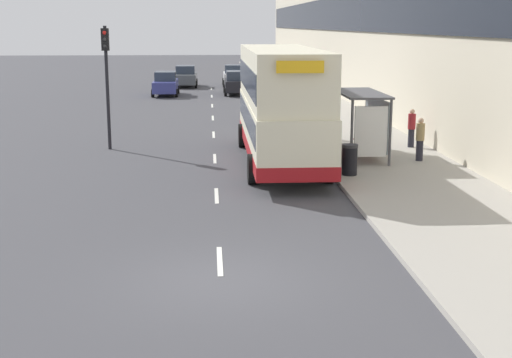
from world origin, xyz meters
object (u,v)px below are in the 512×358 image
car_1 (185,76)px  car_3 (234,76)px  pedestrian_2 (312,117)px  double_decker_bus_near (281,103)px  car_2 (237,83)px  pedestrian_1 (412,128)px  pedestrian_at_shelter (420,139)px  car_0 (166,84)px  litter_bin (350,160)px  bus_shelter (366,113)px  traffic_light_far_kerb (106,67)px

car_1 → car_3: car_3 is taller
car_3 → pedestrian_2: (2.51, -29.31, 0.16)m
double_decker_bus_near → car_2: double_decker_bus_near is taller
car_1 → pedestrian_1: (10.35, -31.61, 0.08)m
pedestrian_at_shelter → car_0: bearing=112.1°
litter_bin → car_1: bearing=100.3°
car_3 → pedestrian_1: (6.25, -32.25, 0.08)m
pedestrian_1 → litter_bin: 6.52m
pedestrian_1 → litter_bin: bearing=-124.1°
car_0 → pedestrian_at_shelter: 29.44m
car_1 → litter_bin: (6.70, -37.00, -0.20)m
pedestrian_2 → pedestrian_1: bearing=-38.2°
bus_shelter → car_2: bus_shelter is taller
car_2 → litter_bin: size_ratio=4.19×
pedestrian_at_shelter → pedestrian_1: pedestrian_at_shelter is taller
car_0 → car_1: 7.43m
bus_shelter → pedestrian_at_shelter: (1.91, -0.75, -0.91)m
double_decker_bus_near → car_3: size_ratio=2.93×
car_0 → car_3: size_ratio=1.13×
double_decker_bus_near → car_1: bearing=97.7°
traffic_light_far_kerb → car_0: bearing=87.5°
double_decker_bus_near → litter_bin: bearing=-54.4°
pedestrian_2 → bus_shelter: bearing=-75.8°
double_decker_bus_near → car_3: double_decker_bus_near is taller
car_1 → car_2: (4.05, -6.94, -0.00)m
bus_shelter → pedestrian_1: size_ratio=2.63×
car_0 → car_1: size_ratio=1.00×
litter_bin → pedestrian_2: bearing=90.6°
car_0 → pedestrian_2: size_ratio=2.46×
car_2 → car_3: bearing=89.6°
litter_bin → traffic_light_far_kerb: 11.39m
car_0 → traffic_light_far_kerb: 23.36m
car_1 → litter_bin: 37.60m
litter_bin → double_decker_bus_near: bearing=125.6°
car_2 → litter_bin: (2.65, -30.06, -0.20)m
bus_shelter → car_0: 28.09m
pedestrian_at_shelter → traffic_light_far_kerb: bearing=161.3°
pedestrian_at_shelter → pedestrian_1: size_ratio=1.01×
car_3 → pedestrian_2: pedestrian_2 is taller
car_3 → pedestrian_at_shelter: car_3 is taller
pedestrian_1 → double_decker_bus_near: bearing=-156.5°
bus_shelter → traffic_light_far_kerb: traffic_light_far_kerb is taller
car_1 → car_3: (4.10, 0.64, 0.01)m
double_decker_bus_near → pedestrian_at_shelter: bearing=-5.5°
car_3 → pedestrian_at_shelter: (5.73, -35.25, 0.09)m
double_decker_bus_near → traffic_light_far_kerb: size_ratio=2.20×
double_decker_bus_near → car_1: double_decker_bus_near is taller
car_2 → pedestrian_2: size_ratio=2.50×
bus_shelter → car_1: bus_shelter is taller
bus_shelter → car_1: size_ratio=0.97×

